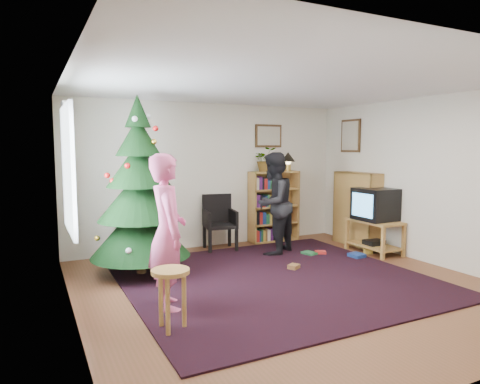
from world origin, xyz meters
name	(u,v)px	position (x,y,z in m)	size (l,w,h in m)	color
floor	(287,286)	(0.00, 0.00, 0.00)	(5.00, 5.00, 0.00)	brown
ceiling	(289,84)	(0.00, 0.00, 2.50)	(5.00, 5.00, 0.00)	white
wall_back	(211,175)	(0.00, 2.50, 1.25)	(5.00, 0.02, 2.50)	silver
wall_front	(480,217)	(0.00, -2.50, 1.25)	(5.00, 0.02, 2.50)	silver
wall_left	(71,198)	(-2.50, 0.00, 1.25)	(0.02, 5.00, 2.50)	silver
wall_right	(430,180)	(2.50, 0.00, 1.25)	(0.02, 5.00, 2.50)	silver
rug	(275,279)	(0.00, 0.30, 0.01)	(3.80, 3.60, 0.02)	black
window_pane	(68,170)	(-2.47, 0.60, 1.50)	(0.04, 1.20, 1.40)	silver
curtain	(67,167)	(-2.43, 1.30, 1.50)	(0.06, 0.35, 1.60)	silver
picture_back	(268,136)	(1.15, 2.48, 1.95)	(0.55, 0.03, 0.42)	#4C3319
picture_right	(351,136)	(2.48, 1.75, 1.95)	(0.03, 0.50, 0.60)	#4C3319
christmas_tree	(140,201)	(-1.53, 1.31, 1.02)	(1.35, 1.35, 2.44)	#3F2816
bookshelf_back	(274,205)	(1.20, 2.34, 0.66)	(0.95, 0.30, 1.30)	#B58340
bookshelf_right	(357,208)	(2.34, 1.38, 0.66)	(0.30, 0.95, 1.30)	#B58340
tv_stand	(374,233)	(2.22, 0.81, 0.32)	(0.50, 0.90, 0.55)	#B58340
crt_tv	(375,204)	(2.22, 0.81, 0.81)	(0.56, 0.60, 0.52)	black
armchair	(218,220)	(0.01, 2.22, 0.50)	(0.59, 0.59, 0.93)	black
stool	(171,283)	(-1.71, -0.63, 0.47)	(0.36, 0.36, 0.60)	#B58340
person_standing	(167,232)	(-1.56, -0.05, 0.84)	(0.61, 0.40, 1.68)	#D25489
person_by_chair	(273,204)	(0.68, 1.49, 0.83)	(0.81, 0.63, 1.66)	black
potted_plant	(265,160)	(1.00, 2.34, 1.52)	(0.40, 0.34, 0.44)	gray
table_lamp	(288,158)	(1.50, 2.34, 1.54)	(0.26, 0.26, 0.35)	#A57F33
floor_clutter	(331,255)	(1.36, 0.85, 0.04)	(1.83, 0.79, 0.08)	#A51E19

